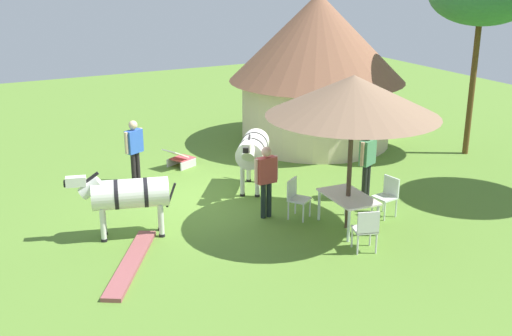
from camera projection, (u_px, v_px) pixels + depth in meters
The scene contains 14 objects.
ground_plane at pixel (212, 199), 15.28m from camera, with size 36.00×36.00×0.00m, color #59812F.
thatched_hut at pixel (317, 64), 19.24m from camera, with size 5.38×5.38×4.59m.
shade_umbrella at pixel (353, 96), 12.77m from camera, with size 3.59×3.59×3.33m.
patio_dining_table at pixel (348, 200), 13.49m from camera, with size 1.40×0.90×0.74m.
patio_chair_east_end at pixel (296, 196), 14.06m from camera, with size 0.60×0.60×0.90m.
patio_chair_near_hut at pixel (366, 228), 12.40m from camera, with size 0.53×0.55×0.90m.
patio_chair_near_lawn at pixel (388, 194), 14.19m from camera, with size 0.49×0.48×0.90m.
guest_beside_umbrella at pixel (367, 157), 15.05m from camera, with size 0.39×0.57×1.72m.
guest_behind_table at pixel (266, 175), 13.94m from camera, with size 0.23×0.59×1.65m.
standing_watcher at pixel (134, 146), 16.06m from camera, with size 0.39×0.54×1.67m.
striped_lounge_chair at pixel (180, 158), 17.57m from camera, with size 0.84×0.97×0.58m.
zebra_nearest_camera at pixel (128, 194), 12.99m from camera, with size 1.00×2.19×1.47m.
zebra_by_umbrella at pixel (253, 150), 15.61m from camera, with size 1.80×1.42×1.58m.
brick_patio_kerb at pixel (131, 263), 12.03m from camera, with size 2.80×0.36×0.08m, color #964E4F.
Camera 1 is at (13.16, -5.55, 5.58)m, focal length 44.34 mm.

